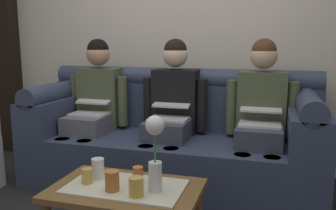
{
  "coord_description": "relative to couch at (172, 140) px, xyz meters",
  "views": [
    {
      "loc": [
        0.8,
        -1.66,
        1.2
      ],
      "look_at": [
        0.06,
        0.83,
        0.74
      ],
      "focal_mm": 38.27,
      "sensor_mm": 36.0,
      "label": 1
    }
  ],
  "objects": [
    {
      "name": "cup_near_left",
      "position": [
        -0.04,
        -1.09,
        0.05
      ],
      "size": [
        0.08,
        0.08,
        0.12
      ],
      "primitive_type": "cylinder",
      "color": "#B26633",
      "rests_on": "coffee_table"
    },
    {
      "name": "cup_near_right",
      "position": [
        -0.21,
        -0.94,
        0.06
      ],
      "size": [
        0.08,
        0.08,
        0.12
      ],
      "primitive_type": "cylinder",
      "color": "silver",
      "rests_on": "coffee_table"
    },
    {
      "name": "cup_far_right",
      "position": [
        0.11,
        -1.12,
        0.05
      ],
      "size": [
        0.08,
        0.08,
        0.11
      ],
      "primitive_type": "cylinder",
      "color": "gold",
      "rests_on": "coffee_table"
    },
    {
      "name": "person_right",
      "position": [
        0.72,
        -0.0,
        0.29
      ],
      "size": [
        0.56,
        0.67,
        1.22
      ],
      "color": "#383D4C",
      "rests_on": "ground_plane"
    },
    {
      "name": "cup_far_center",
      "position": [
        -0.23,
        -1.03,
        0.04
      ],
      "size": [
        0.06,
        0.06,
        0.09
      ],
      "primitive_type": "cylinder",
      "color": "gold",
      "rests_on": "coffee_table"
    },
    {
      "name": "flower_vase",
      "position": [
        0.19,
        -1.03,
        0.25
      ],
      "size": [
        0.11,
        0.11,
        0.44
      ],
      "color": "silver",
      "rests_on": "coffee_table"
    },
    {
      "name": "couch",
      "position": [
        0.0,
        0.0,
        0.0
      ],
      "size": [
        2.4,
        0.88,
        0.96
      ],
      "color": "#2D3851",
      "rests_on": "ground_plane"
    },
    {
      "name": "timber_pillar",
      "position": [
        -1.95,
        0.41,
        1.08
      ],
      "size": [
        0.2,
        0.2,
        2.9
      ],
      "primitive_type": "cube",
      "color": "black",
      "rests_on": "ground_plane"
    },
    {
      "name": "cup_far_left",
      "position": [
        0.06,
        -0.96,
        0.05
      ],
      "size": [
        0.06,
        0.06,
        0.1
      ],
      "primitive_type": "cylinder",
      "color": "#B26633",
      "rests_on": "coffee_table"
    },
    {
      "name": "person_middle",
      "position": [
        -0.0,
        -0.0,
        0.29
      ],
      "size": [
        0.56,
        0.67,
        1.22
      ],
      "color": "#383D4C",
      "rests_on": "ground_plane"
    },
    {
      "name": "person_left",
      "position": [
        -0.72,
        -0.0,
        0.29
      ],
      "size": [
        0.56,
        0.67,
        1.22
      ],
      "color": "#595B66",
      "rests_on": "ground_plane"
    },
    {
      "name": "coffee_table",
      "position": [
        -0.0,
        -1.01,
        -0.06
      ],
      "size": [
        0.87,
        0.55,
        0.36
      ],
      "color": "brown",
      "rests_on": "ground_plane"
    },
    {
      "name": "back_wall_patterned",
      "position": [
        -0.0,
        0.53,
        1.08
      ],
      "size": [
        6.0,
        0.12,
        2.9
      ],
      "primitive_type": "cube",
      "color": "beige",
      "rests_on": "ground_plane"
    }
  ]
}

